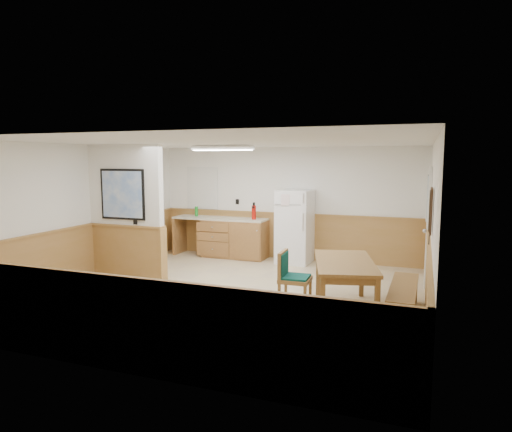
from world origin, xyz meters
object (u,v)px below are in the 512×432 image
at_px(dining_table, 345,267).
at_px(fire_extinguisher, 254,212).
at_px(refrigerator, 295,226).
at_px(soap_bottle, 196,211).
at_px(dining_chair, 290,274).
at_px(dining_bench, 403,293).

height_order(dining_table, fire_extinguisher, fire_extinguisher).
bearing_deg(refrigerator, soap_bottle, -179.66).
relative_size(dining_chair, fire_extinguisher, 2.23).
bearing_deg(dining_table, refrigerator, 103.94).
relative_size(dining_table, soap_bottle, 7.88).
xyz_separation_m(dining_table, dining_bench, (0.83, 0.03, -0.31)).
distance_m(dining_chair, fire_extinguisher, 3.40).
height_order(refrigerator, soap_bottle, refrigerator).
distance_m(dining_chair, soap_bottle, 4.37).
xyz_separation_m(refrigerator, dining_bench, (2.37, -2.80, -0.45)).
bearing_deg(dining_chair, dining_bench, 1.53).
bearing_deg(dining_bench, fire_extinguisher, 140.66).
relative_size(dining_bench, fire_extinguisher, 4.32).
bearing_deg(dining_chair, refrigerator, 101.96).
height_order(dining_bench, soap_bottle, soap_bottle).
height_order(dining_chair, fire_extinguisher, fire_extinguisher).
bearing_deg(dining_bench, refrigerator, 131.15).
bearing_deg(soap_bottle, dining_table, -36.38).
height_order(refrigerator, dining_table, refrigerator).
bearing_deg(fire_extinguisher, dining_chair, -60.35).
relative_size(dining_chair, soap_bottle, 3.72).
height_order(dining_bench, dining_chair, dining_chair).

